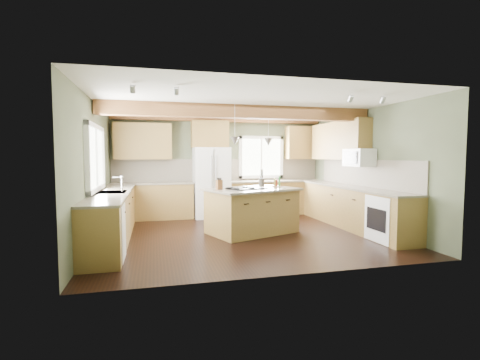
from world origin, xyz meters
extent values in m
plane|color=black|center=(0.00, 0.00, 0.00)|extent=(5.60, 5.60, 0.00)
plane|color=silver|center=(0.00, 0.00, 2.60)|extent=(5.60, 5.60, 0.00)
plane|color=#474C36|center=(0.00, 2.50, 1.30)|extent=(5.60, 0.00, 5.60)
plane|color=#474C36|center=(-2.80, 0.00, 1.30)|extent=(0.00, 5.00, 5.00)
plane|color=#474C36|center=(2.80, 0.00, 1.30)|extent=(0.00, 5.00, 5.00)
cube|color=brown|center=(0.00, 0.10, 2.47)|extent=(5.55, 0.26, 0.26)
cube|color=brown|center=(0.00, 2.40, 2.54)|extent=(5.55, 0.20, 0.10)
cube|color=brown|center=(0.00, 2.48, 1.21)|extent=(5.58, 0.03, 0.58)
cube|color=brown|center=(2.78, 0.05, 1.21)|extent=(0.03, 3.70, 0.58)
cube|color=brown|center=(-1.79, 2.20, 0.44)|extent=(2.02, 0.60, 0.88)
cube|color=#4F493A|center=(-1.79, 2.20, 0.90)|extent=(2.06, 0.64, 0.04)
cube|color=brown|center=(1.49, 2.20, 0.44)|extent=(2.62, 0.60, 0.88)
cube|color=#4F493A|center=(1.49, 2.20, 0.90)|extent=(2.66, 0.64, 0.04)
cube|color=brown|center=(-2.50, 0.05, 0.44)|extent=(0.60, 3.70, 0.88)
cube|color=#4F493A|center=(-2.50, 0.05, 0.90)|extent=(0.64, 3.74, 0.04)
cube|color=brown|center=(2.50, 0.05, 0.44)|extent=(0.60, 3.70, 0.88)
cube|color=#4F493A|center=(2.50, 0.05, 0.90)|extent=(0.64, 3.74, 0.04)
cube|color=brown|center=(-1.99, 2.33, 1.95)|extent=(1.40, 0.35, 0.90)
cube|color=brown|center=(-0.30, 2.33, 2.15)|extent=(0.96, 0.35, 0.70)
cube|color=brown|center=(2.62, 0.90, 1.95)|extent=(0.35, 2.20, 0.90)
cube|color=brown|center=(2.30, 2.33, 1.95)|extent=(0.90, 0.35, 0.90)
cube|color=white|center=(-2.78, 0.05, 1.55)|extent=(0.04, 1.60, 1.05)
cube|color=white|center=(1.15, 2.48, 1.55)|extent=(1.10, 0.04, 1.00)
cube|color=#262628|center=(-2.50, 0.05, 0.91)|extent=(0.50, 0.65, 0.03)
cylinder|color=#B2B2B7|center=(-2.32, 0.05, 1.05)|extent=(0.02, 0.02, 0.28)
cube|color=white|center=(-2.49, -1.25, 0.43)|extent=(0.60, 0.60, 0.84)
cube|color=white|center=(2.49, -1.25, 0.43)|extent=(0.60, 0.72, 0.84)
cube|color=white|center=(2.58, -0.05, 1.55)|extent=(0.40, 0.70, 0.38)
cone|color=#B2B2B7|center=(-0.18, -0.05, 1.88)|extent=(0.18, 0.18, 0.16)
cone|color=#B2B2B7|center=(0.61, 0.25, 1.88)|extent=(0.18, 0.18, 0.16)
cube|color=white|center=(-0.30, 2.12, 0.90)|extent=(0.90, 0.74, 1.80)
cube|color=brown|center=(0.22, 0.10, 0.44)|extent=(1.95, 1.56, 0.88)
cube|color=#4F493A|center=(0.22, 0.10, 0.90)|extent=(2.09, 1.71, 0.04)
cube|color=black|center=(0.09, 0.05, 0.93)|extent=(0.86, 0.72, 0.02)
cube|color=brown|center=(-0.48, 0.04, 1.02)|extent=(0.14, 0.12, 0.19)
cylinder|color=#3D3531|center=(0.59, 0.64, 1.00)|extent=(0.17, 0.17, 0.17)
camera|label=1|loc=(-1.73, -6.73, 1.59)|focal=26.00mm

